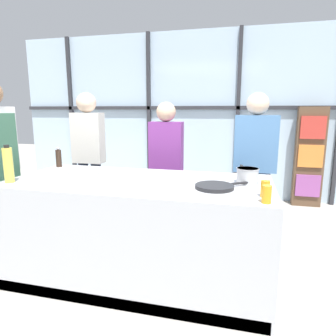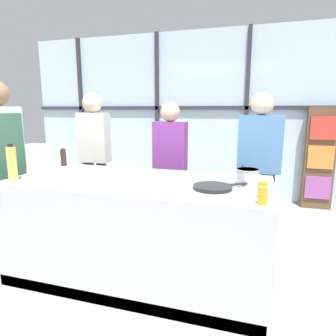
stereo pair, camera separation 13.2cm
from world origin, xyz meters
name	(u,v)px [view 1 (the left image)]	position (x,y,z in m)	size (l,w,h in m)	color
ground_plane	(141,275)	(0.00, 0.00, 0.00)	(18.00, 18.00, 0.00)	#ADA89E
back_window_wall	(192,116)	(0.00, 2.79, 1.40)	(6.40, 0.10, 2.80)	silver
bookshelf	(309,157)	(1.88, 2.60, 0.78)	(0.42, 0.19, 1.56)	brown
demo_island	(140,229)	(0.00, 0.00, 0.45)	(2.26, 1.02, 0.91)	#B7BABF
spectator_far_left	(89,151)	(-1.00, 0.96, 1.00)	(0.39, 0.24, 1.71)	#232838
spectator_center_left	(166,161)	(0.00, 0.96, 0.92)	(0.38, 0.22, 1.59)	black
spectator_center_right	(255,161)	(1.00, 0.96, 0.95)	(0.45, 0.24, 1.69)	#232838
frying_pan	(215,186)	(0.67, -0.12, 0.92)	(0.48, 0.38, 0.03)	#232326
saucepan	(247,175)	(0.91, 0.13, 0.97)	(0.18, 0.33, 0.13)	silver
white_plate	(90,172)	(-0.56, 0.18, 0.91)	(0.25, 0.25, 0.01)	white
mixing_bowl	(84,174)	(-0.49, -0.07, 0.95)	(0.27, 0.27, 0.07)	silver
oil_bottle	(8,165)	(-1.03, -0.34, 1.06)	(0.08, 0.08, 0.32)	#E0CC4C
pepper_grinder	(59,158)	(-1.04, 0.38, 1.00)	(0.06, 0.06, 0.22)	#332319
juice_glass_near	(267,194)	(1.03, -0.41, 0.96)	(0.06, 0.06, 0.12)	orange
juice_glass_far	(265,189)	(1.03, -0.27, 0.96)	(0.06, 0.06, 0.12)	orange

